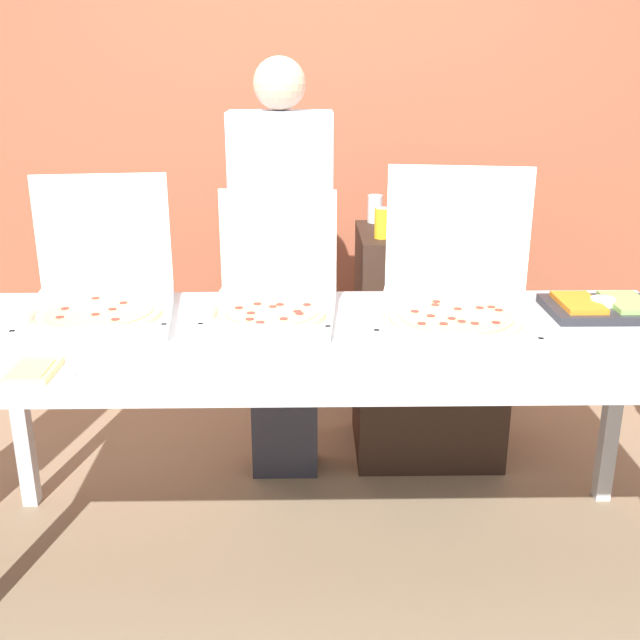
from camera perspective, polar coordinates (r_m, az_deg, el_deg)
name	(u,v)px	position (r m, az deg, el deg)	size (l,w,h in m)	color
ground_plane	(320,566)	(2.81, 0.00, -18.26)	(16.00, 16.00, 0.00)	#847056
brick_wall_behind	(314,126)	(3.95, -0.42, 14.55)	(10.00, 0.06, 2.80)	#9E5138
buffet_table	(320,361)	(2.42, 0.00, -3.12)	(2.44, 0.96, 0.88)	#B7BABF
pizza_box_near_left	(274,297)	(2.53, -3.56, 1.79)	(0.44, 0.46, 0.41)	white
pizza_box_far_left	(101,294)	(2.64, -16.34, 1.92)	(0.52, 0.53, 0.46)	white
pizza_box_far_right	(456,296)	(2.54, 10.31, 1.81)	(0.57, 0.59, 0.49)	white
paper_plate_front_center	(34,372)	(2.22, -20.98, -3.73)	(0.23, 0.23, 0.03)	white
veggie_tray	(602,307)	(2.77, 20.71, 0.93)	(0.38, 0.28, 0.05)	#28282D
sideboard_podium	(429,345)	(3.37, 8.29, -1.91)	(0.64, 0.50, 1.03)	black
soda_bottle	(454,203)	(3.24, 10.18, 8.78)	(0.09, 0.09, 0.27)	#B7BCC1
soda_can_silver	(375,209)	(3.37, 4.21, 8.45)	(0.07, 0.07, 0.12)	silver
soda_can_colored	(383,223)	(3.07, 4.79, 7.38)	(0.07, 0.07, 0.12)	gold
person_guest_plaid	(283,271)	(3.05, -2.87, 3.78)	(0.40, 0.22, 1.73)	#2D2D38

